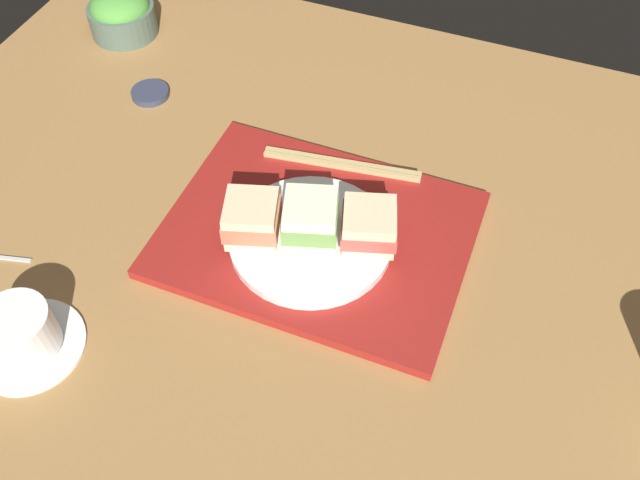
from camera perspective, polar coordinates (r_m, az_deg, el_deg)
name	(u,v)px	position (r cm, az deg, el deg)	size (l,w,h in cm)	color
ground_plane	(353,256)	(90.65, 2.70, -1.28)	(140.00, 100.00, 3.00)	olive
serving_tray	(316,236)	(89.71, -0.30, 0.35)	(38.80, 29.32, 1.50)	maroon
sandwich_plate	(311,239)	(87.60, -0.77, 0.10)	(20.71, 20.71, 1.30)	white
sandwich_near	(369,225)	(85.06, 4.09, 1.23)	(8.52, 8.58, 5.12)	beige
sandwich_middle	(310,220)	(84.76, -0.79, 1.66)	(8.33, 8.32, 6.08)	#EFE5C1
sandwich_far	(252,219)	(85.67, -5.63, 1.74)	(8.41, 8.20, 5.47)	beige
salad_bowl	(121,14)	(126.36, -16.01, 17.45)	(11.16, 11.16, 7.67)	#4C6051
chopsticks_pair	(342,164)	(96.92, 1.81, 6.25)	(22.18, 4.65, 0.70)	tan
coffee_cup	(21,335)	(85.66, -23.36, -7.15)	(12.89, 12.89, 6.41)	white
small_sauce_dish	(150,93)	(113.40, -13.79, 11.66)	(5.83, 5.83, 1.04)	#33384C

